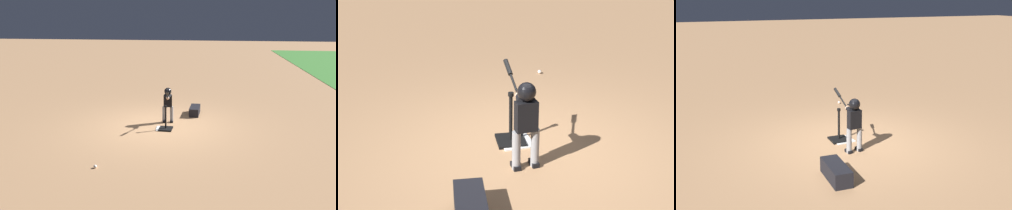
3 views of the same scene
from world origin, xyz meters
The scene contains 6 objects.
ground_plane centered at (0.00, 0.00, 0.00)m, with size 90.00×90.00×0.00m, color #AD7F56.
home_plate centered at (0.22, 0.15, 0.01)m, with size 0.44×0.44×0.02m, color white.
batting_tee centered at (0.26, 0.22, 0.10)m, with size 0.43×0.39×0.73m.
batter_child centered at (-0.44, 0.17, 0.71)m, with size 0.93×0.36×1.19m.
baseball centered at (3.11, -0.88, 0.04)m, with size 0.07×0.07×0.07m, color white.
equipment_bag centered at (-1.50, 0.94, 0.14)m, with size 0.84×0.32×0.28m, color black.
Camera 1 is at (9.41, 1.75, 3.15)m, focal length 35.00 mm.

